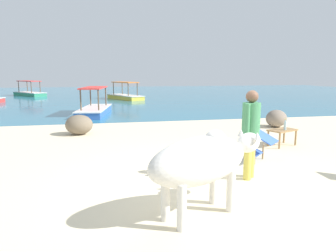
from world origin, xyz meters
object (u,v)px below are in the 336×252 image
object	(u,v)px
bottle	(285,126)
boat_blue	(95,109)
person_standing	(251,128)
boat_green	(30,93)
low_bench_table	(282,132)
boat_yellow	(125,96)
cow	(203,161)
deck_chair_near	(257,144)

from	to	relation	value
bottle	boat_blue	bearing A→B (deg)	123.23
person_standing	boat_green	distance (m)	25.02
low_bench_table	boat_green	world-z (taller)	boat_green
bottle	boat_yellow	distance (m)	16.41
boat_green	cow	bearing A→B (deg)	-22.76
bottle	deck_chair_near	distance (m)	1.80
cow	boat_green	world-z (taller)	boat_green
cow	boat_blue	bearing A→B (deg)	73.28
person_standing	low_bench_table	bearing A→B (deg)	-87.76
low_bench_table	boat_yellow	distance (m)	16.31
low_bench_table	deck_chair_near	bearing A→B (deg)	-160.11
person_standing	boat_blue	bearing A→B (deg)	-27.94
cow	low_bench_table	distance (m)	4.82
boat_blue	low_bench_table	bearing A→B (deg)	-137.82
boat_blue	boat_yellow	world-z (taller)	same
boat_blue	boat_green	distance (m)	14.67
bottle	boat_green	world-z (taller)	boat_green
cow	boat_yellow	xyz separation A→B (m)	(0.24, 19.46, -0.51)
bottle	boat_green	distance (m)	23.91
person_standing	cow	bearing A→B (deg)	88.60
low_bench_table	boat_blue	bearing A→B (deg)	101.47
low_bench_table	boat_blue	xyz separation A→B (m)	(-5.09, 7.70, -0.12)
boat_green	deck_chair_near	bearing A→B (deg)	-16.78
boat_green	person_standing	bearing A→B (deg)	-19.07
low_bench_table	boat_yellow	world-z (taller)	boat_yellow
boat_yellow	person_standing	bearing A→B (deg)	156.42
cow	deck_chair_near	xyz separation A→B (m)	(1.97, 2.22, -0.38)
deck_chair_near	boat_green	distance (m)	24.35
person_standing	boat_blue	world-z (taller)	person_standing
low_bench_table	deck_chair_near	world-z (taller)	deck_chair_near
person_standing	deck_chair_near	bearing A→B (deg)	-79.32
boat_blue	deck_chair_near	bearing A→B (deg)	-148.66
cow	boat_green	size ratio (longest dim) A/B	0.57
deck_chair_near	boat_green	size ratio (longest dim) A/B	0.26
bottle	boat_blue	size ratio (longest dim) A/B	0.08
cow	deck_chair_near	bearing A→B (deg)	22.80
bottle	boat_blue	xyz separation A→B (m)	(-5.11, 7.79, -0.31)
boat_green	boat_blue	bearing A→B (deg)	-16.44
bottle	boat_blue	world-z (taller)	boat_blue
low_bench_table	boat_blue	size ratio (longest dim) A/B	0.23
cow	bottle	xyz separation A→B (m)	(3.35, 3.36, -0.20)
low_bench_table	person_standing	xyz separation A→B (m)	(-2.04, -2.21, 0.58)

